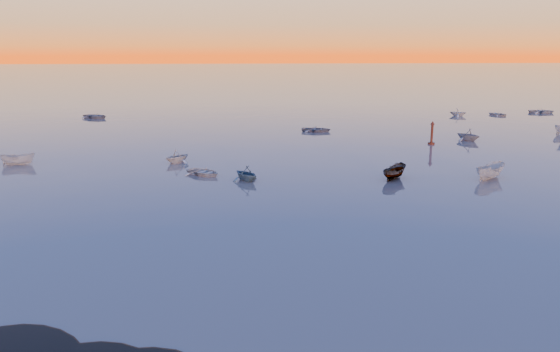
{
  "coord_description": "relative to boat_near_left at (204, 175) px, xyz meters",
  "views": [
    {
      "loc": [
        -0.93,
        -17.21,
        12.19
      ],
      "look_at": [
        2.55,
        28.0,
        1.43
      ],
      "focal_mm": 35.0,
      "sensor_mm": 36.0,
      "label": 1
    }
  ],
  "objects": [
    {
      "name": "ground",
      "position": [
        4.4,
        64.91,
        0.0
      ],
      "size": [
        600.0,
        600.0,
        0.0
      ],
      "primitive_type": "plane",
      "color": "#665B55",
      "rests_on": "ground"
    },
    {
      "name": "moored_fleet",
      "position": [
        4.4,
        17.91,
        0.0
      ],
      "size": [
        124.0,
        58.0,
        1.2
      ],
      "primitive_type": null,
      "color": "silver",
      "rests_on": "ground"
    },
    {
      "name": "boat_near_left",
      "position": [
        0.0,
        0.0,
        0.0
      ],
      "size": [
        3.59,
        3.85,
        0.93
      ],
      "primitive_type": "imported",
      "rotation": [
        0.0,
        0.0,
        0.87
      ],
      "color": "silver",
      "rests_on": "ground"
    },
    {
      "name": "boat_near_center",
      "position": [
        27.2,
        -3.66,
        0.0
      ],
      "size": [
        3.83,
        4.39,
        1.43
      ],
      "primitive_type": "imported",
      "rotation": [
        0.0,
        0.0,
        2.19
      ],
      "color": "silver",
      "rests_on": "ground"
    },
    {
      "name": "boat_near_right",
      "position": [
        4.13,
        -2.62,
        0.0
      ],
      "size": [
        3.42,
        3.04,
        1.12
      ],
      "primitive_type": "imported",
      "rotation": [
        0.0,
        0.0,
        3.77
      ],
      "color": "#3B5B71",
      "rests_on": "ground"
    },
    {
      "name": "channel_marker",
      "position": [
        28.2,
        15.19,
        1.22
      ],
      "size": [
        0.87,
        0.87,
        3.1
      ],
      "color": "#471A0F",
      "rests_on": "ground"
    }
  ]
}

